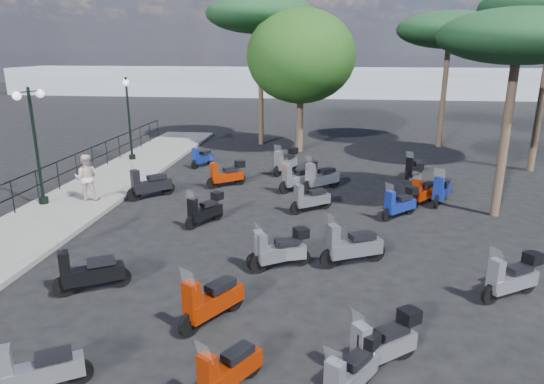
# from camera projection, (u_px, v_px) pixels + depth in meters

# --- Properties ---
(ground) EXTENTS (120.00, 120.00, 0.00)m
(ground) POSITION_uv_depth(u_px,v_px,m) (236.00, 255.00, 13.04)
(ground) COLOR black
(ground) RESTS_ON ground
(sidewalk) EXTENTS (3.00, 30.00, 0.15)m
(sidewalk) POSITION_uv_depth(u_px,v_px,m) (67.00, 208.00, 16.63)
(sidewalk) COLOR #615E5C
(sidewalk) RESTS_ON ground
(railing) EXTENTS (0.04, 26.04, 1.10)m
(railing) POSITION_uv_depth(u_px,v_px,m) (25.00, 185.00, 16.36)
(railing) COLOR black
(railing) RESTS_ON sidewalk
(lamp_post_1) EXTENTS (0.54, 1.14, 3.98)m
(lamp_post_1) POSITION_uv_depth(u_px,v_px,m) (35.00, 139.00, 16.23)
(lamp_post_1) COLOR black
(lamp_post_1) RESTS_ON sidewalk
(lamp_post_2) EXTENTS (0.60, 1.08, 3.89)m
(lamp_post_2) POSITION_uv_depth(u_px,v_px,m) (129.00, 113.00, 22.87)
(lamp_post_2) COLOR black
(lamp_post_2) RESTS_ON sidewalk
(pedestrian_far) EXTENTS (0.93, 0.80, 1.66)m
(pedestrian_far) POSITION_uv_depth(u_px,v_px,m) (86.00, 177.00, 17.04)
(pedestrian_far) COLOR #C7ACA7
(pedestrian_far) RESTS_ON sidewalk
(scooter_1) EXTENTS (1.37, 0.92, 1.23)m
(scooter_1) POSITION_uv_depth(u_px,v_px,m) (39.00, 371.00, 7.73)
(scooter_1) COLOR black
(scooter_1) RESTS_ON ground
(scooter_2) EXTENTS (1.55, 0.99, 1.37)m
(scooter_2) POSITION_uv_depth(u_px,v_px,m) (89.00, 273.00, 10.97)
(scooter_2) COLOR black
(scooter_2) RESTS_ON ground
(scooter_3) EXTENTS (1.41, 1.36, 1.47)m
(scooter_3) POSITION_uv_depth(u_px,v_px,m) (150.00, 185.00, 17.81)
(scooter_3) COLOR black
(scooter_3) RESTS_ON ground
(scooter_4) EXTENTS (0.81, 1.43, 1.22)m
(scooter_4) POSITION_uv_depth(u_px,v_px,m) (202.00, 158.00, 22.53)
(scooter_4) COLOR black
(scooter_4) RESTS_ON ground
(scooter_6) EXTENTS (0.92, 1.35, 1.22)m
(scooter_6) POSITION_uv_depth(u_px,v_px,m) (228.00, 371.00, 7.73)
(scooter_6) COLOR black
(scooter_6) RESTS_ON ground
(scooter_7) EXTENTS (1.06, 1.56, 1.41)m
(scooter_7) POSITION_uv_depth(u_px,v_px,m) (211.00, 301.00, 9.72)
(scooter_7) COLOR black
(scooter_7) RESTS_ON ground
(scooter_8) EXTENTS (0.97, 1.39, 1.24)m
(scooter_8) POSITION_uv_depth(u_px,v_px,m) (205.00, 210.00, 15.18)
(scooter_8) COLOR black
(scooter_8) RESTS_ON ground
(scooter_9) EXTENTS (1.41, 1.37, 1.43)m
(scooter_9) POSITION_uv_depth(u_px,v_px,m) (299.00, 177.00, 18.74)
(scooter_9) COLOR black
(scooter_9) RESTS_ON ground
(scooter_10) EXTENTS (1.43, 1.13, 1.33)m
(scooter_10) POSITION_uv_depth(u_px,v_px,m) (227.00, 175.00, 19.28)
(scooter_10) COLOR black
(scooter_10) RESTS_ON ground
(scooter_12) EXTENTS (0.96, 1.33, 1.20)m
(scooter_12) POSITION_uv_depth(u_px,v_px,m) (351.00, 374.00, 7.63)
(scooter_12) COLOR black
(scooter_12) RESTS_ON ground
(scooter_13) EXTENTS (1.45, 1.04, 1.31)m
(scooter_13) POSITION_uv_depth(u_px,v_px,m) (281.00, 250.00, 12.15)
(scooter_13) COLOR black
(scooter_13) RESTS_ON ground
(scooter_14) EXTENTS (1.60, 0.78, 1.32)m
(scooter_14) POSITION_uv_depth(u_px,v_px,m) (277.00, 251.00, 12.16)
(scooter_14) COLOR black
(scooter_14) RESTS_ON ground
(scooter_15) EXTENTS (1.44, 1.34, 1.48)m
(scooter_15) POSITION_uv_depth(u_px,v_px,m) (321.00, 178.00, 18.71)
(scooter_15) COLOR black
(scooter_15) RESTS_ON ground
(scooter_16) EXTENTS (1.00, 1.61, 1.39)m
(scooter_16) POSITION_uv_depth(u_px,v_px,m) (286.00, 162.00, 21.28)
(scooter_16) COLOR black
(scooter_16) RESTS_ON ground
(scooter_18) EXTENTS (1.37, 1.14, 1.30)m
(scooter_18) POSITION_uv_depth(u_px,v_px,m) (383.00, 344.00, 8.34)
(scooter_18) COLOR black
(scooter_18) RESTS_ON ground
(scooter_19) EXTENTS (1.71, 0.99, 1.47)m
(scooter_19) POSITION_uv_depth(u_px,v_px,m) (352.00, 247.00, 12.33)
(scooter_19) COLOR black
(scooter_19) RESTS_ON ground
(scooter_20) EXTENTS (1.38, 1.06, 1.31)m
(scooter_20) POSITION_uv_depth(u_px,v_px,m) (310.00, 199.00, 16.35)
(scooter_20) COLOR black
(scooter_20) RESTS_ON ground
(scooter_21) EXTENTS (0.95, 1.31, 1.21)m
(scooter_21) POSITION_uv_depth(u_px,v_px,m) (414.00, 168.00, 20.69)
(scooter_21) COLOR black
(scooter_21) RESTS_ON ground
(scooter_24) EXTENTS (1.47, 1.02, 1.31)m
(scooter_24) POSITION_uv_depth(u_px,v_px,m) (512.00, 278.00, 10.69)
(scooter_24) COLOR black
(scooter_24) RESTS_ON ground
(scooter_25) EXTENTS (1.25, 1.21, 1.26)m
(scooter_25) POSITION_uv_depth(u_px,v_px,m) (400.00, 204.00, 15.79)
(scooter_25) COLOR black
(scooter_25) RESTS_ON ground
(scooter_26) EXTENTS (1.14, 1.34, 1.32)m
(scooter_26) POSITION_uv_depth(u_px,v_px,m) (424.00, 193.00, 17.07)
(scooter_26) COLOR black
(scooter_26) RESTS_ON ground
(scooter_27) EXTENTS (0.94, 1.65, 1.41)m
(scooter_27) POSITION_uv_depth(u_px,v_px,m) (442.00, 191.00, 17.18)
(scooter_27) COLOR black
(scooter_27) RESTS_ON ground
(broadleaf_tree) EXTENTS (5.58, 5.58, 7.29)m
(broadleaf_tree) POSITION_uv_depth(u_px,v_px,m) (301.00, 56.00, 24.56)
(broadleaf_tree) COLOR #38281E
(broadleaf_tree) RESTS_ON ground
(pine_0) EXTENTS (5.58, 5.58, 7.21)m
(pine_0) POSITION_uv_depth(u_px,v_px,m) (450.00, 30.00, 25.39)
(pine_0) COLOR #38281E
(pine_0) RESTS_ON ground
(pine_2) EXTENTS (5.87, 5.87, 8.08)m
(pine_2) POSITION_uv_depth(u_px,v_px,m) (260.00, 15.00, 25.88)
(pine_2) COLOR #38281E
(pine_2) RESTS_ON ground
(pine_3) EXTENTS (4.83, 4.83, 6.54)m
(pine_3) POSITION_uv_depth(u_px,v_px,m) (519.00, 37.00, 14.51)
(pine_3) COLOR #38281E
(pine_3) RESTS_ON ground
(distant_hills) EXTENTS (70.00, 8.00, 3.00)m
(distant_hills) POSITION_uv_depth(u_px,v_px,m) (312.00, 82.00, 55.37)
(distant_hills) COLOR gray
(distant_hills) RESTS_ON ground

